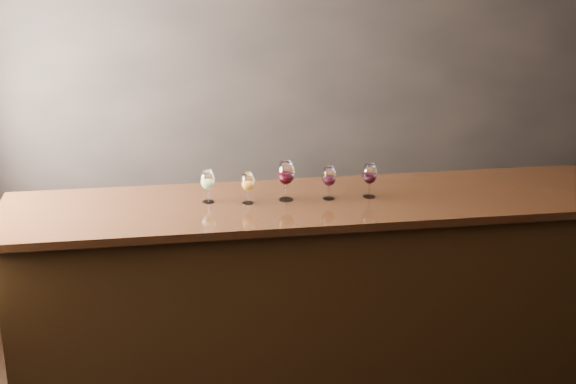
{
  "coord_description": "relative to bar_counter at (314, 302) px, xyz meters",
  "views": [
    {
      "loc": [
        -0.81,
        -2.93,
        2.65
      ],
      "look_at": [
        -0.44,
        1.16,
        1.24
      ],
      "focal_mm": 50.0,
      "sensor_mm": 36.0,
      "label": 1
    }
  ],
  "objects": [
    {
      "name": "room_shell",
      "position": [
        0.05,
        -1.05,
        1.23
      ],
      "size": [
        5.02,
        4.52,
        2.81
      ],
      "color": "black",
      "rests_on": "ground"
    },
    {
      "name": "bar_counter",
      "position": [
        0.0,
        0.0,
        0.0
      ],
      "size": [
        3.32,
        0.92,
        1.15
      ],
      "primitive_type": "cube",
      "rotation": [
        0.0,
        0.0,
        0.06
      ],
      "color": "black",
      "rests_on": "ground"
    },
    {
      "name": "bar_top",
      "position": [
        0.0,
        0.0,
        0.6
      ],
      "size": [
        3.44,
        1.0,
        0.04
      ],
      "primitive_type": "cube",
      "rotation": [
        0.0,
        0.0,
        0.06
      ],
      "color": "black",
      "rests_on": "bar_counter"
    },
    {
      "name": "back_bar_shelf",
      "position": [
        0.11,
        0.87,
        -0.13
      ],
      "size": [
        2.47,
        0.4,
        0.89
      ],
      "primitive_type": "cube",
      "color": "black",
      "rests_on": "ground"
    },
    {
      "name": "glass_white",
      "position": [
        -0.58,
        0.02,
        0.74
      ],
      "size": [
        0.08,
        0.08,
        0.18
      ],
      "color": "white",
      "rests_on": "bar_top"
    },
    {
      "name": "glass_amber",
      "position": [
        -0.37,
        -0.02,
        0.73
      ],
      "size": [
        0.07,
        0.07,
        0.17
      ],
      "color": "white",
      "rests_on": "bar_top"
    },
    {
      "name": "glass_red_a",
      "position": [
        -0.16,
        0.02,
        0.77
      ],
      "size": [
        0.09,
        0.09,
        0.22
      ],
      "color": "white",
      "rests_on": "bar_top"
    },
    {
      "name": "glass_red_b",
      "position": [
        0.07,
        0.01,
        0.74
      ],
      "size": [
        0.08,
        0.08,
        0.18
      ],
      "color": "white",
      "rests_on": "bar_top"
    },
    {
      "name": "glass_red_c",
      "position": [
        0.3,
        0.02,
        0.75
      ],
      "size": [
        0.08,
        0.08,
        0.19
      ],
      "color": "white",
      "rests_on": "bar_top"
    }
  ]
}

